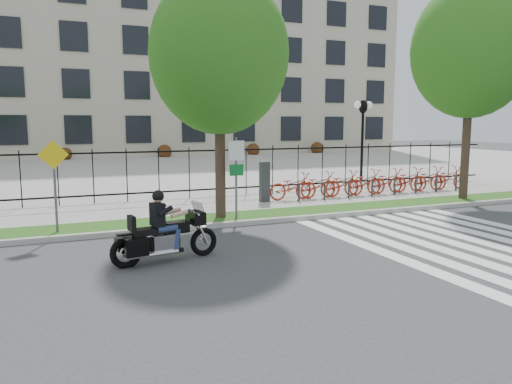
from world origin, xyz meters
name	(u,v)px	position (x,y,z in m)	size (l,w,h in m)	color
ground	(298,260)	(0.00, 0.00, 0.00)	(120.00, 120.00, 0.00)	#333335
curb	(235,224)	(0.00, 4.10, 0.07)	(60.00, 0.20, 0.15)	#A19E97
grass_verge	(226,219)	(0.00, 4.95, 0.07)	(60.00, 1.50, 0.15)	#1C4812
sidewalk	(203,207)	(0.00, 7.45, 0.07)	(60.00, 3.50, 0.15)	#9C9992
plaza	(128,167)	(0.00, 25.00, 0.05)	(80.00, 34.00, 0.10)	#9C9992
crosswalk_stripes	(461,241)	(4.83, 0.00, 0.01)	(5.70, 8.00, 0.01)	silver
iron_fence	(189,173)	(0.00, 9.20, 1.15)	(30.00, 0.06, 2.00)	black
office_building	(94,55)	(0.00, 44.92, 9.97)	(60.00, 21.90, 20.15)	#ADA38B
lamp_post_right	(363,120)	(10.00, 12.00, 3.21)	(1.06, 0.70, 4.25)	black
street_tree_1	(219,54)	(-0.16, 4.95, 5.14)	(4.23, 4.23, 7.44)	#32241B
street_tree_2	(471,50)	(9.89, 4.95, 5.82)	(4.49, 4.49, 8.26)	#32241B
bike_share_station	(375,182)	(7.34, 7.20, 0.67)	(10.07, 0.89, 1.50)	#2D2D33
sign_pole_regulatory	(236,167)	(0.23, 4.58, 1.74)	(0.50, 0.09, 2.50)	#59595B
sign_pole_warning	(54,174)	(-4.97, 4.58, 1.74)	(0.78, 0.09, 2.49)	#59595B
motorcycle_rider	(165,233)	(-2.79, 1.09, 0.65)	(2.53, 0.94, 1.96)	black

